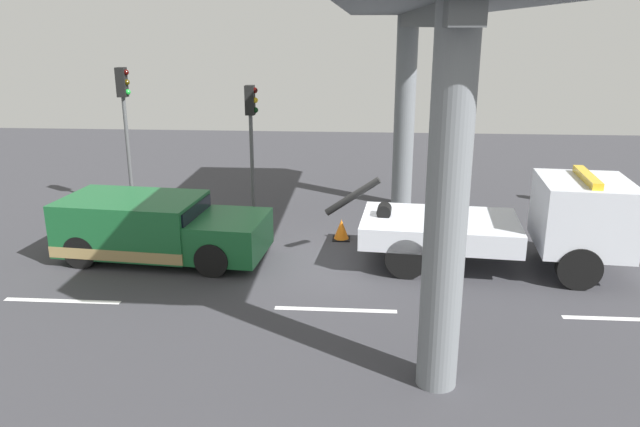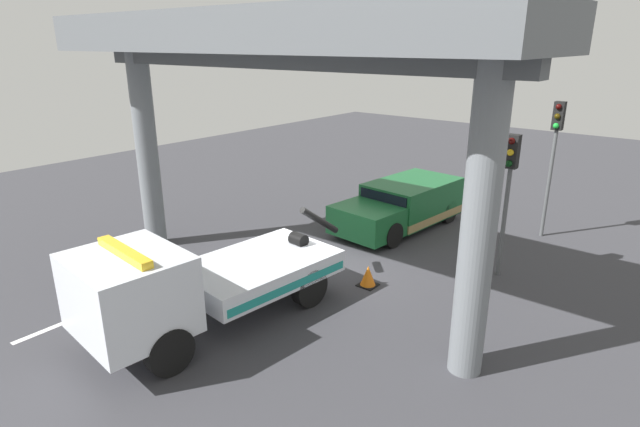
# 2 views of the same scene
# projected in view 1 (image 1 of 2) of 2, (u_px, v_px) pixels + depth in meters

# --- Properties ---
(ground_plane) EXTENTS (60.00, 40.00, 0.10)m
(ground_plane) POSITION_uv_depth(u_px,v_px,m) (341.00, 264.00, 15.55)
(ground_plane) COLOR #38383D
(lane_stripe_west) EXTENTS (2.60, 0.16, 0.01)m
(lane_stripe_west) POSITION_uv_depth(u_px,v_px,m) (62.00, 301.00, 13.34)
(lane_stripe_west) COLOR silver
(lane_stripe_west) RESTS_ON ground
(lane_stripe_mid) EXTENTS (2.60, 0.16, 0.01)m
(lane_stripe_mid) POSITION_uv_depth(u_px,v_px,m) (336.00, 310.00, 12.92)
(lane_stripe_mid) COLOR silver
(lane_stripe_mid) RESTS_ON ground
(lane_stripe_east) EXTENTS (2.60, 0.16, 0.01)m
(lane_stripe_east) POSITION_uv_depth(u_px,v_px,m) (627.00, 319.00, 12.51)
(lane_stripe_east) COLOR silver
(lane_stripe_east) RESTS_ON ground
(tow_truck_white) EXTENTS (7.33, 2.93, 2.46)m
(tow_truck_white) POSITION_uv_depth(u_px,v_px,m) (520.00, 222.00, 14.81)
(tow_truck_white) COLOR silver
(tow_truck_white) RESTS_ON ground
(towed_van_green) EXTENTS (5.37, 2.64, 1.58)m
(towed_van_green) POSITION_uv_depth(u_px,v_px,m) (155.00, 229.00, 15.64)
(towed_van_green) COLOR #195B2D
(towed_van_green) RESTS_ON ground
(overpass_structure) EXTENTS (3.60, 12.76, 7.00)m
(overpass_structure) POSITION_uv_depth(u_px,v_px,m) (425.00, 9.00, 13.61)
(overpass_structure) COLOR slate
(overpass_structure) RESTS_ON ground
(traffic_light_near) EXTENTS (0.39, 0.32, 4.55)m
(traffic_light_near) POSITION_uv_depth(u_px,v_px,m) (125.00, 108.00, 19.09)
(traffic_light_near) COLOR #515456
(traffic_light_near) RESTS_ON ground
(traffic_light_far) EXTENTS (0.39, 0.32, 4.03)m
(traffic_light_far) POSITION_uv_depth(u_px,v_px,m) (251.00, 121.00, 18.92)
(traffic_light_far) COLOR #515456
(traffic_light_far) RESTS_ON ground
(traffic_cone_orange) EXTENTS (0.49, 0.49, 0.58)m
(traffic_cone_orange) POSITION_uv_depth(u_px,v_px,m) (341.00, 230.00, 17.13)
(traffic_cone_orange) COLOR orange
(traffic_cone_orange) RESTS_ON ground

